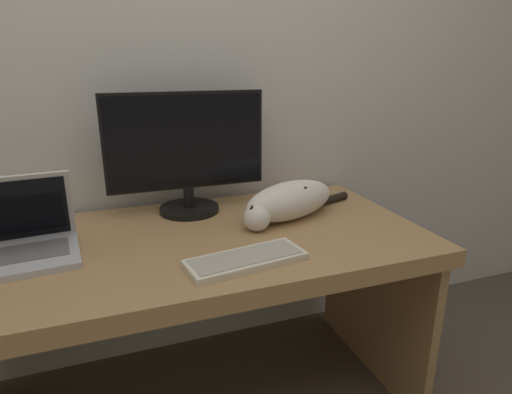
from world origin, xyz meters
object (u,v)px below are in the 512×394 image
object	(u,v)px
monitor	(186,152)
cat	(289,200)
external_keyboard	(246,259)
laptop	(21,243)

from	to	relation	value
monitor	cat	bearing A→B (deg)	-32.12
external_keyboard	laptop	bearing A→B (deg)	149.08
monitor	cat	size ratio (longest dim) A/B	1.12
external_keyboard	monitor	bearing A→B (deg)	89.17
monitor	laptop	xyz separation A→B (m)	(-0.55, -0.24, -0.18)
cat	monitor	bearing A→B (deg)	129.32
cat	external_keyboard	bearing A→B (deg)	-150.79
laptop	cat	size ratio (longest dim) A/B	0.62
monitor	external_keyboard	bearing A→B (deg)	-82.47
monitor	external_keyboard	world-z (taller)	monitor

